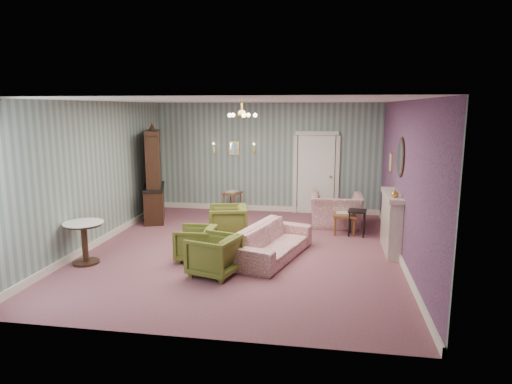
% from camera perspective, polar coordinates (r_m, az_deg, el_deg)
% --- Properties ---
extents(floor, '(7.00, 7.00, 0.00)m').
position_cam_1_polar(floor, '(9.00, -1.68, -7.33)').
color(floor, '#814B58').
rests_on(floor, ground).
extents(ceiling, '(7.00, 7.00, 0.00)m').
position_cam_1_polar(ceiling, '(8.56, -1.79, 11.47)').
color(ceiling, white).
rests_on(ceiling, ground).
extents(wall_back, '(6.00, 0.00, 6.00)m').
position_cam_1_polar(wall_back, '(12.08, 1.45, 4.33)').
color(wall_back, slate).
rests_on(wall_back, ground).
extents(wall_front, '(6.00, 0.00, 6.00)m').
position_cam_1_polar(wall_front, '(5.33, -8.96, -3.85)').
color(wall_front, slate).
rests_on(wall_front, ground).
extents(wall_left, '(0.00, 7.00, 7.00)m').
position_cam_1_polar(wall_left, '(9.69, -19.44, 2.17)').
color(wall_left, slate).
rests_on(wall_left, ground).
extents(wall_right, '(0.00, 7.00, 7.00)m').
position_cam_1_polar(wall_right, '(8.61, 18.27, 1.25)').
color(wall_right, slate).
rests_on(wall_right, ground).
extents(wall_right_floral, '(0.00, 7.00, 7.00)m').
position_cam_1_polar(wall_right_floral, '(8.61, 18.17, 1.26)').
color(wall_right_floral, '#A5527D').
rests_on(wall_right_floral, ground).
extents(door, '(1.12, 0.12, 2.16)m').
position_cam_1_polar(door, '(11.98, 7.59, 2.41)').
color(door, white).
rests_on(door, floor).
extents(olive_chair_a, '(0.86, 0.90, 0.76)m').
position_cam_1_polar(olive_chair_a, '(7.63, -5.35, -7.71)').
color(olive_chair_a, '#595E21').
rests_on(olive_chair_a, floor).
extents(olive_chair_b, '(0.65, 0.69, 0.69)m').
position_cam_1_polar(olive_chair_b, '(8.42, -7.66, -6.23)').
color(olive_chair_b, '#595E21').
rests_on(olive_chair_b, floor).
extents(olive_chair_c, '(0.89, 0.93, 0.81)m').
position_cam_1_polar(olive_chair_c, '(9.62, -3.60, -3.65)').
color(olive_chair_c, '#595E21').
rests_on(olive_chair_c, floor).
extents(sofa_chintz, '(1.19, 2.21, 0.83)m').
position_cam_1_polar(sofa_chintz, '(8.45, 2.15, -5.58)').
color(sofa_chintz, '#923B53').
rests_on(sofa_chintz, floor).
extents(wingback_chair, '(1.20, 0.78, 1.04)m').
position_cam_1_polar(wingback_chair, '(10.78, 10.11, -1.62)').
color(wingback_chair, '#923B53').
rests_on(wingback_chair, floor).
extents(dresser, '(0.94, 1.50, 2.36)m').
position_cam_1_polar(dresser, '(11.44, -12.85, 2.35)').
color(dresser, black).
rests_on(dresser, floor).
extents(fireplace, '(0.30, 1.40, 1.16)m').
position_cam_1_polar(fireplace, '(9.15, 16.71, -3.70)').
color(fireplace, beige).
rests_on(fireplace, floor).
extents(mantel_vase, '(0.15, 0.15, 0.15)m').
position_cam_1_polar(mantel_vase, '(8.62, 17.14, -0.13)').
color(mantel_vase, gold).
rests_on(mantel_vase, fireplace).
extents(oval_mirror, '(0.04, 0.76, 0.84)m').
position_cam_1_polar(oval_mirror, '(8.95, 17.78, 4.20)').
color(oval_mirror, white).
rests_on(oval_mirror, wall_right).
extents(framed_print, '(0.04, 0.34, 0.42)m').
position_cam_1_polar(framed_print, '(10.30, 16.68, 3.64)').
color(framed_print, gold).
rests_on(framed_print, wall_right).
extents(coffee_table, '(0.51, 0.91, 0.46)m').
position_cam_1_polar(coffee_table, '(10.43, 11.02, -3.68)').
color(coffee_table, brown).
rests_on(coffee_table, floor).
extents(side_table_black, '(0.43, 0.43, 0.57)m').
position_cam_1_polar(side_table_black, '(10.14, 12.62, -3.83)').
color(side_table_black, black).
rests_on(side_table_black, floor).
extents(pedestal_table, '(0.91, 0.91, 0.77)m').
position_cam_1_polar(pedestal_table, '(8.70, -20.82, -6.02)').
color(pedestal_table, black).
rests_on(pedestal_table, floor).
extents(nesting_table, '(0.49, 0.57, 0.64)m').
position_cam_1_polar(nesting_table, '(11.89, -3.00, -1.30)').
color(nesting_table, brown).
rests_on(nesting_table, floor).
extents(gilt_mirror_back, '(0.28, 0.06, 0.36)m').
position_cam_1_polar(gilt_mirror_back, '(12.18, -2.79, 5.55)').
color(gilt_mirror_back, gold).
rests_on(gilt_mirror_back, wall_back).
extents(sconce_left, '(0.16, 0.12, 0.30)m').
position_cam_1_polar(sconce_left, '(12.28, -5.33, 5.56)').
color(sconce_left, gold).
rests_on(sconce_left, wall_back).
extents(sconce_right, '(0.16, 0.12, 0.30)m').
position_cam_1_polar(sconce_right, '(12.05, -0.24, 5.51)').
color(sconce_right, gold).
rests_on(sconce_right, wall_back).
extents(chandelier, '(0.56, 0.56, 0.36)m').
position_cam_1_polar(chandelier, '(8.56, -1.78, 9.67)').
color(chandelier, gold).
rests_on(chandelier, ceiling).
extents(burgundy_cushion, '(0.41, 0.28, 0.39)m').
position_cam_1_polar(burgundy_cushion, '(10.64, 9.85, -1.98)').
color(burgundy_cushion, maroon).
rests_on(burgundy_cushion, wingback_chair).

